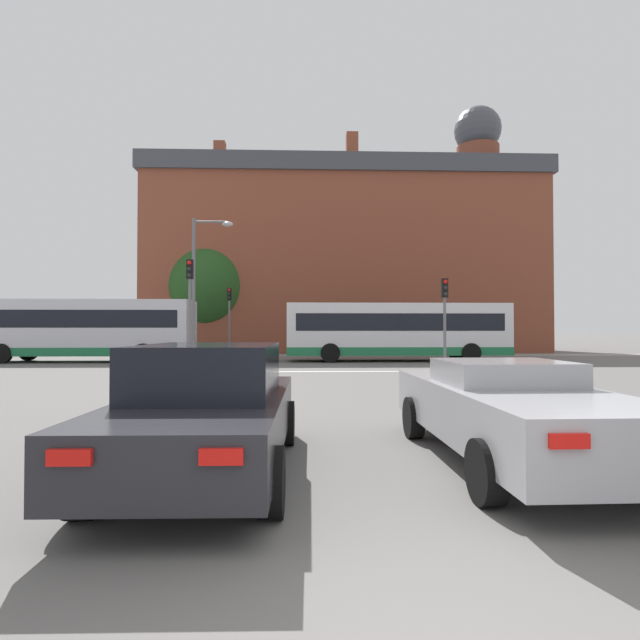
{
  "coord_description": "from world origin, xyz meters",
  "views": [
    {
      "loc": [
        -0.73,
        -2.34,
        1.69
      ],
      "look_at": [
        0.16,
        23.52,
        2.2
      ],
      "focal_mm": 28.0,
      "sensor_mm": 36.0,
      "label": 1
    }
  ],
  "objects": [
    {
      "name": "far_pavement",
      "position": [
        0.0,
        30.51,
        0.01
      ],
      "size": [
        68.96,
        2.5,
        0.01
      ],
      "primitive_type": "cube",
      "color": "gray",
      "rests_on": "ground_plane"
    },
    {
      "name": "tree_by_building",
      "position": [
        -7.68,
        34.77,
        4.79
      ],
      "size": [
        6.2,
        6.2,
        8.05
      ],
      "color": "#4C3823",
      "rests_on": "ground_plane"
    },
    {
      "name": "pedestrian_walking_east",
      "position": [
        6.49,
        30.78,
        1.08
      ],
      "size": [
        0.45,
        0.32,
        1.82
      ],
      "rotation": [
        0.0,
        0.0,
        3.42
      ],
      "color": "brown",
      "rests_on": "ground_plane"
    },
    {
      "name": "traffic_light_near_left",
      "position": [
        -5.39,
        18.32,
        3.06
      ],
      "size": [
        0.26,
        0.31,
        4.58
      ],
      "color": "slate",
      "rests_on": "ground_plane"
    },
    {
      "name": "car_roadster_right",
      "position": [
        1.87,
        3.95,
        0.68
      ],
      "size": [
        1.97,
        4.86,
        1.29
      ],
      "rotation": [
        0.0,
        0.0,
        0.01
      ],
      "color": "#9E9EA3",
      "rests_on": "ground_plane"
    },
    {
      "name": "bus_crossing_trailing",
      "position": [
        -12.28,
        24.33,
        1.75
      ],
      "size": [
        11.33,
        2.71,
        3.25
      ],
      "rotation": [
        0.0,
        0.0,
        1.57
      ],
      "color": "silver",
      "rests_on": "ground_plane"
    },
    {
      "name": "stop_line_strip",
      "position": [
        0.0,
        17.79,
        0.0
      ],
      "size": [
        8.06,
        0.3,
        0.01
      ],
      "primitive_type": "cube",
      "color": "silver",
      "rests_on": "ground_plane"
    },
    {
      "name": "pedestrian_walking_west",
      "position": [
        2.73,
        30.69,
        1.06
      ],
      "size": [
        0.41,
        0.26,
        1.8
      ],
      "rotation": [
        0.0,
        0.0,
        6.24
      ],
      "color": "brown",
      "rests_on": "ground_plane"
    },
    {
      "name": "street_lamp_junction",
      "position": [
        -5.44,
        20.71,
        4.17
      ],
      "size": [
        1.87,
        0.36,
        6.82
      ],
      "color": "slate",
      "rests_on": "ground_plane"
    },
    {
      "name": "bus_crossing_lead",
      "position": [
        4.33,
        24.44,
        1.66
      ],
      "size": [
        11.8,
        2.77,
        3.09
      ],
      "rotation": [
        0.0,
        0.0,
        1.57
      ],
      "color": "silver",
      "rests_on": "ground_plane"
    },
    {
      "name": "brick_civic_building",
      "position": [
        2.72,
        38.66,
        7.43
      ],
      "size": [
        30.36,
        11.87,
        20.38
      ],
      "color": "brown",
      "rests_on": "ground_plane"
    },
    {
      "name": "car_saloon_left",
      "position": [
        -1.84,
        3.61,
        0.76
      ],
      "size": [
        1.96,
        4.64,
        1.52
      ],
      "rotation": [
        0.0,
        0.0,
        -0.01
      ],
      "color": "#232328",
      "rests_on": "ground_plane"
    },
    {
      "name": "pedestrian_waiting",
      "position": [
        4.91,
        30.57,
        0.95
      ],
      "size": [
        0.45,
        0.41,
        1.64
      ],
      "rotation": [
        0.0,
        0.0,
        3.74
      ],
      "color": "#333851",
      "rests_on": "ground_plane"
    },
    {
      "name": "traffic_light_near_right",
      "position": [
        5.21,
        18.32,
        2.6
      ],
      "size": [
        0.26,
        0.31,
        3.84
      ],
      "color": "slate",
      "rests_on": "ground_plane"
    },
    {
      "name": "traffic_light_far_left",
      "position": [
        -5.43,
        29.62,
        2.92
      ],
      "size": [
        0.26,
        0.31,
        4.36
      ],
      "color": "slate",
      "rests_on": "ground_plane"
    }
  ]
}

